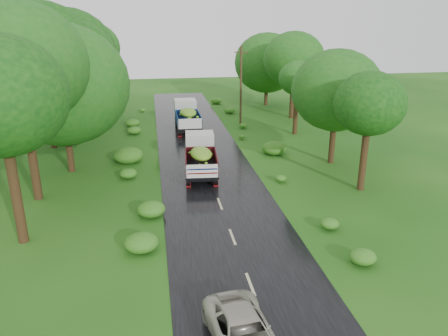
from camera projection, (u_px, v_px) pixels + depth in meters
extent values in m
plane|color=#12440E|center=(250.00, 284.00, 17.63)|extent=(120.00, 120.00, 0.00)
cube|color=black|center=(229.00, 228.00, 22.27)|extent=(6.50, 80.00, 0.02)
cube|color=#BFB78C|center=(250.00, 284.00, 17.62)|extent=(0.12, 1.60, 0.00)
cube|color=#BFB78C|center=(232.00, 237.00, 21.34)|extent=(0.12, 1.60, 0.00)
cube|color=#BFB78C|center=(220.00, 204.00, 25.06)|extent=(0.12, 1.60, 0.00)
cube|color=#BFB78C|center=(210.00, 179.00, 28.78)|extent=(0.12, 1.60, 0.00)
cube|color=#BFB78C|center=(203.00, 160.00, 32.49)|extent=(0.12, 1.60, 0.00)
cube|color=#BFB78C|center=(198.00, 145.00, 36.21)|extent=(0.12, 1.60, 0.00)
cube|color=#BFB78C|center=(193.00, 133.00, 39.93)|extent=(0.12, 1.60, 0.00)
cube|color=#BFB78C|center=(189.00, 122.00, 43.65)|extent=(0.12, 1.60, 0.00)
cube|color=#BFB78C|center=(186.00, 114.00, 47.37)|extent=(0.12, 1.60, 0.00)
cube|color=#BFB78C|center=(183.00, 107.00, 51.08)|extent=(0.12, 1.60, 0.00)
cube|color=#BFB78C|center=(181.00, 100.00, 54.80)|extent=(0.12, 1.60, 0.00)
cube|color=black|center=(201.00, 167.00, 29.42)|extent=(1.93, 5.11, 0.25)
cylinder|color=black|center=(188.00, 160.00, 31.10)|extent=(0.32, 0.91, 0.89)
cylinder|color=black|center=(212.00, 160.00, 31.24)|extent=(0.32, 0.91, 0.89)
cylinder|color=black|center=(188.00, 175.00, 28.33)|extent=(0.32, 0.91, 0.89)
cylinder|color=black|center=(215.00, 174.00, 28.46)|extent=(0.32, 0.91, 0.89)
cylinder|color=black|center=(188.00, 180.00, 27.47)|extent=(0.32, 0.91, 0.89)
cylinder|color=black|center=(216.00, 179.00, 27.61)|extent=(0.32, 0.91, 0.89)
cube|color=maroon|center=(188.00, 184.00, 27.26)|extent=(0.30, 0.06, 0.40)
cube|color=maroon|center=(216.00, 184.00, 27.39)|extent=(0.30, 0.06, 0.40)
cube|color=silver|center=(200.00, 144.00, 30.97)|extent=(2.09, 1.84, 1.69)
cube|color=black|center=(201.00, 169.00, 28.48)|extent=(2.34, 3.97, 0.14)
cube|color=#4C0D15|center=(186.00, 162.00, 28.23)|extent=(0.38, 3.81, 0.84)
cube|color=#4C0D15|center=(216.00, 161.00, 28.39)|extent=(0.38, 3.81, 0.84)
cube|color=#4C0D15|center=(200.00, 153.00, 30.07)|extent=(2.04, 0.23, 0.84)
cube|color=silver|center=(202.00, 171.00, 26.55)|extent=(2.04, 0.23, 0.84)
ellipsoid|color=#53991B|center=(201.00, 154.00, 28.13)|extent=(1.97, 3.33, 0.89)
cube|color=black|center=(187.00, 124.00, 40.66)|extent=(1.62, 5.24, 0.26)
cylinder|color=black|center=(176.00, 121.00, 42.34)|extent=(0.26, 0.93, 0.93)
cylinder|color=black|center=(195.00, 120.00, 42.62)|extent=(0.26, 0.93, 0.93)
cylinder|color=black|center=(179.00, 129.00, 39.46)|extent=(0.26, 0.93, 0.93)
cylinder|color=black|center=(199.00, 128.00, 39.75)|extent=(0.26, 0.93, 0.93)
cylinder|color=black|center=(179.00, 131.00, 38.58)|extent=(0.26, 0.93, 0.93)
cylinder|color=black|center=(200.00, 131.00, 38.86)|extent=(0.26, 0.93, 0.93)
cube|color=maroon|center=(180.00, 135.00, 38.36)|extent=(0.32, 0.04, 0.42)
cube|color=maroon|center=(200.00, 134.00, 38.64)|extent=(0.32, 0.04, 0.42)
cube|color=silver|center=(185.00, 109.00, 42.27)|extent=(2.06, 1.77, 1.77)
cube|color=black|center=(188.00, 124.00, 39.69)|extent=(2.15, 4.00, 0.15)
cube|color=navy|center=(177.00, 119.00, 39.35)|extent=(0.09, 3.99, 0.88)
cube|color=navy|center=(199.00, 118.00, 39.68)|extent=(0.09, 3.99, 0.88)
cube|color=navy|center=(186.00, 114.00, 41.34)|extent=(2.14, 0.08, 0.88)
cube|color=silver|center=(190.00, 124.00, 37.70)|extent=(2.14, 0.08, 0.88)
ellipsoid|color=#53991B|center=(188.00, 113.00, 39.33)|extent=(1.81, 3.36, 0.93)
imported|color=#B3AF9F|center=(244.00, 334.00, 14.04)|extent=(2.38, 4.40, 1.17)
cylinder|color=#382616|center=(241.00, 87.00, 41.41)|extent=(0.24, 0.24, 7.49)
cube|color=#382616|center=(241.00, 52.00, 40.34)|extent=(1.30, 0.36, 0.09)
cylinder|color=black|center=(10.00, 163.00, 19.61)|extent=(0.47, 0.47, 7.98)
cylinder|color=black|center=(28.00, 126.00, 24.29)|extent=(0.49, 0.49, 8.85)
ellipsoid|color=#0C3E0E|center=(18.00, 64.00, 23.17)|extent=(3.86, 3.86, 3.47)
cylinder|color=black|center=(66.00, 124.00, 29.14)|extent=(0.44, 0.44, 6.77)
ellipsoid|color=#0C3E0E|center=(61.00, 85.00, 28.28)|extent=(4.19, 4.19, 3.77)
cylinder|color=black|center=(47.00, 95.00, 34.15)|extent=(0.49, 0.49, 8.60)
ellipsoid|color=#0C3E0E|center=(41.00, 52.00, 33.06)|extent=(4.10, 4.10, 3.69)
cylinder|color=black|center=(75.00, 95.00, 38.01)|extent=(0.45, 0.45, 7.27)
ellipsoid|color=#0C3E0E|center=(71.00, 62.00, 37.08)|extent=(4.02, 4.02, 3.61)
cylinder|color=black|center=(70.00, 83.00, 43.73)|extent=(0.46, 0.46, 7.50)
ellipsoid|color=#0C3E0E|center=(67.00, 54.00, 42.77)|extent=(4.41, 4.41, 3.97)
cylinder|color=black|center=(96.00, 75.00, 48.80)|extent=(0.47, 0.47, 7.73)
ellipsoid|color=#0C3E0E|center=(93.00, 47.00, 47.81)|extent=(3.43, 3.43, 3.09)
cylinder|color=black|center=(365.00, 142.00, 26.11)|extent=(0.43, 0.43, 6.13)
ellipsoid|color=#185816|center=(370.00, 103.00, 25.33)|extent=(2.89, 2.89, 2.60)
cylinder|color=black|center=(334.00, 122.00, 31.03)|extent=(0.42, 0.42, 6.01)
ellipsoid|color=#185816|center=(337.00, 90.00, 30.26)|extent=(3.55, 3.55, 3.20)
cylinder|color=black|center=(296.00, 103.00, 38.62)|extent=(0.42, 0.42, 5.71)
ellipsoid|color=#185816|center=(298.00, 78.00, 37.89)|extent=(2.58, 2.58, 2.32)
cylinder|color=black|center=(293.00, 85.00, 44.58)|extent=(0.44, 0.44, 6.78)
ellipsoid|color=#185816|center=(294.00, 59.00, 43.72)|extent=(3.51, 3.51, 3.16)
cylinder|color=black|center=(266.00, 81.00, 51.07)|extent=(0.41, 0.41, 5.59)
ellipsoid|color=#185816|center=(267.00, 63.00, 50.35)|extent=(3.89, 3.89, 3.50)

